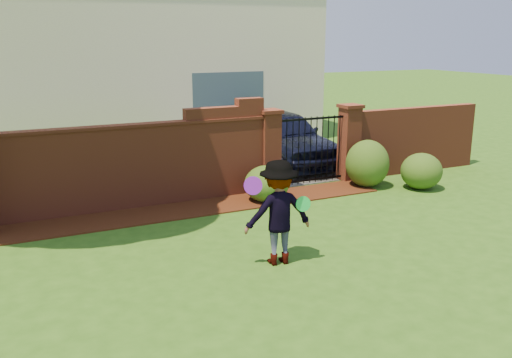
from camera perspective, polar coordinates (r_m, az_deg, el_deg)
name	(u,v)px	position (r m, az deg, el deg)	size (l,w,h in m)	color
ground	(246,273)	(8.43, -1.01, -9.76)	(80.00, 80.00, 0.01)	#295114
mulch_bed	(133,217)	(11.12, -12.70, -3.88)	(11.10, 1.08, 0.03)	#321409
brick_wall	(68,171)	(11.35, -18.93, 0.83)	(8.70, 0.31, 2.16)	maroon
brick_wall_return	(413,140)	(14.94, 15.95, 3.93)	(4.00, 0.25, 1.70)	maroon
pillar_left	(269,150)	(12.58, 1.38, 3.06)	(0.50, 0.50, 1.88)	maroon
pillar_right	(349,142)	(13.69, 9.64, 3.80)	(0.50, 0.50, 1.88)	maroon
iron_gate	(310,150)	(13.12, 5.68, 3.02)	(1.78, 0.03, 1.60)	black
driveway	(242,154)	(16.77, -1.44, 2.66)	(3.20, 8.00, 0.01)	slate
house	(125,46)	(19.45, -13.42, 13.30)	(12.40, 6.40, 6.30)	beige
car	(286,138)	(15.13, 3.10, 4.25)	(1.80, 4.46, 1.52)	black
shrub_left	(267,184)	(11.81, 1.12, -0.50)	(0.97, 0.97, 0.79)	#214615
shrub_middle	(367,164)	(13.21, 11.49, 1.58)	(1.02, 1.02, 1.13)	#214615
shrub_right	(421,171)	(13.37, 16.80, 0.79)	(0.96, 0.96, 0.85)	#214615
man	(279,213)	(8.48, 2.38, -3.56)	(1.07, 0.62, 1.66)	gray
frisbee_purple	(253,186)	(8.16, -0.31, -0.69)	(0.28, 0.28, 0.03)	purple
frisbee_green	(303,204)	(8.45, 4.91, -2.59)	(0.24, 0.24, 0.02)	#1BCF47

